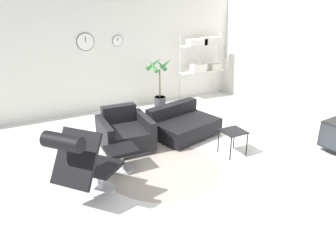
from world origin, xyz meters
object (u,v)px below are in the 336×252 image
(armchair_red, at_px, (125,134))
(couch_low, at_px, (183,125))
(side_table, at_px, (233,134))
(potted_plant, at_px, (159,86))
(lounge_chair, at_px, (81,159))
(ottoman, at_px, (121,154))
(shelf_unit, at_px, (204,54))

(armchair_red, bearing_deg, couch_low, -177.23)
(couch_low, xyz_separation_m, side_table, (0.36, -1.11, 0.17))
(side_table, xyz_separation_m, potted_plant, (-0.01, 2.84, 0.15))
(lounge_chair, relative_size, armchair_red, 1.23)
(ottoman, distance_m, side_table, 1.94)
(potted_plant, distance_m, shelf_unit, 1.55)
(couch_low, xyz_separation_m, potted_plant, (0.35, 1.72, 0.32))
(armchair_red, bearing_deg, potted_plant, -129.27)
(armchair_red, relative_size, potted_plant, 0.76)
(lounge_chair, xyz_separation_m, shelf_unit, (4.04, 3.28, 0.49))
(armchair_red, height_order, potted_plant, potted_plant)
(lounge_chair, xyz_separation_m, couch_low, (2.30, 1.36, -0.47))
(potted_plant, relative_size, shelf_unit, 0.75)
(armchair_red, xyz_separation_m, shelf_unit, (2.95, 1.92, 0.90))
(lounge_chair, xyz_separation_m, side_table, (2.66, 0.25, -0.30))
(couch_low, bearing_deg, ottoman, 11.36)
(couch_low, height_order, potted_plant, potted_plant)
(armchair_red, bearing_deg, lounge_chair, 54.05)
(lounge_chair, distance_m, shelf_unit, 5.23)
(side_table, bearing_deg, potted_plant, 90.24)
(ottoman, xyz_separation_m, shelf_unit, (3.28, 2.65, 0.89))
(couch_low, bearing_deg, side_table, 93.98)
(lounge_chair, bearing_deg, armchair_red, 101.25)
(ottoman, height_order, armchair_red, armchair_red)
(side_table, bearing_deg, shelf_unit, 65.52)
(potted_plant, bearing_deg, lounge_chair, -130.63)
(ottoman, bearing_deg, shelf_unit, 38.88)
(lounge_chair, xyz_separation_m, armchair_red, (1.09, 1.36, -0.41))
(ottoman, relative_size, couch_low, 0.35)
(ottoman, distance_m, potted_plant, 3.10)
(ottoman, xyz_separation_m, couch_low, (1.54, 0.73, -0.07))
(side_table, xyz_separation_m, shelf_unit, (1.38, 3.04, 0.79))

